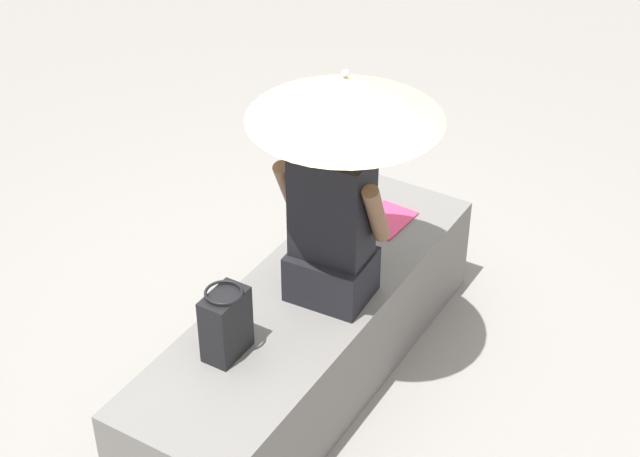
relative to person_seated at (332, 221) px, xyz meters
name	(u,v)px	position (x,y,z in m)	size (l,w,h in m)	color
ground_plane	(310,379)	(0.05, -0.08, -0.89)	(14.00, 14.00, 0.00)	gray
stone_bench	(309,338)	(0.05, -0.08, -0.64)	(2.10, 0.63, 0.50)	slate
person_seated	(332,221)	(0.00, 0.00, 0.00)	(0.30, 0.48, 0.90)	black
parasol	(345,98)	(-0.03, 0.04, 0.57)	(0.78, 0.78, 1.07)	#B7B7BC
handbag_black	(226,323)	(0.54, -0.17, -0.24)	(0.20, 0.15, 0.31)	black
magazine	(386,220)	(-0.63, -0.06, -0.38)	(0.28, 0.20, 0.01)	#D83866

